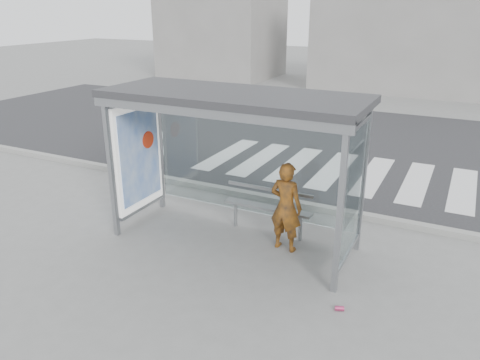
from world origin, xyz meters
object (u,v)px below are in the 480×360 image
object	(u,v)px
person	(286,207)
soda_can	(339,308)
bench	(268,207)
bus_shelter	(215,128)

from	to	relation	value
person	soda_can	distance (m)	1.98
bench	soda_can	distance (m)	2.53
bus_shelter	soda_can	xyz separation A→B (m)	(2.57, -1.18, -1.95)
bench	soda_can	world-z (taller)	bench
bus_shelter	bench	xyz separation A→B (m)	(0.76, 0.52, -1.48)
bench	bus_shelter	bearing A→B (deg)	-145.52
person	bench	world-z (taller)	person
person	soda_can	world-z (taller)	person
person	bus_shelter	bearing A→B (deg)	10.69
bench	person	bearing A→B (deg)	-39.45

